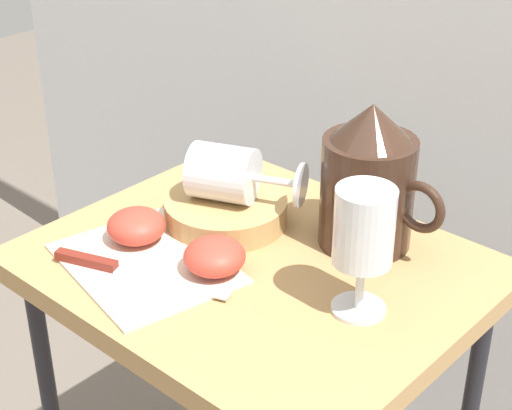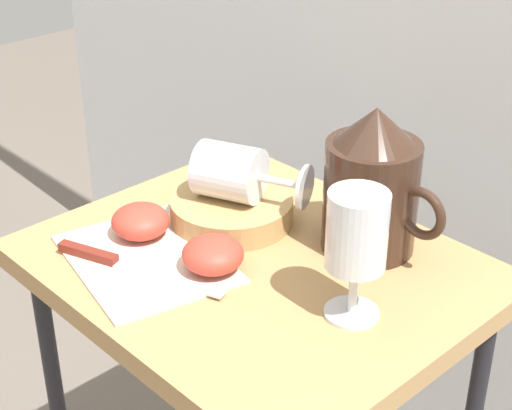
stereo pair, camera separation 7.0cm
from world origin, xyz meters
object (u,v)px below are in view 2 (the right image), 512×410
at_px(basket_tray, 232,210).
at_px(apple_half_left, 140,221).
at_px(pitcher, 372,193).
at_px(apple_half_right, 213,254).
at_px(knife, 114,262).
at_px(table, 256,305).
at_px(wine_glass_tipped_near, 232,172).
at_px(wine_glass_upright, 356,239).

distance_m(basket_tray, apple_half_left, 0.13).
distance_m(pitcher, apple_half_left, 0.30).
relative_size(apple_half_right, knife, 0.34).
relative_size(table, pitcher, 3.44).
height_order(apple_half_left, apple_half_right, same).
bearing_deg(pitcher, wine_glass_tipped_near, -154.87).
distance_m(pitcher, apple_half_right, 0.21).
xyz_separation_m(basket_tray, wine_glass_upright, (0.26, -0.05, 0.08)).
xyz_separation_m(basket_tray, wine_glass_tipped_near, (-0.00, 0.00, 0.06)).
height_order(basket_tray, pitcher, pitcher).
xyz_separation_m(table, wine_glass_upright, (0.16, -0.00, 0.17)).
height_order(table, basket_tray, basket_tray).
bearing_deg(table, apple_half_right, -106.87).
distance_m(table, basket_tray, 0.14).
distance_m(pitcher, knife, 0.33).
bearing_deg(pitcher, basket_tray, -154.10).
height_order(apple_half_right, knife, apple_half_right).
distance_m(wine_glass_tipped_near, apple_half_right, 0.14).
xyz_separation_m(table, wine_glass_tipped_near, (-0.10, 0.05, 0.14)).
height_order(wine_glass_upright, apple_half_right, wine_glass_upright).
xyz_separation_m(apple_half_left, apple_half_right, (0.13, 0.02, 0.00)).
relative_size(apple_half_left, knife, 0.34).
bearing_deg(apple_half_left, wine_glass_tipped_near, 68.03).
height_order(wine_glass_tipped_near, knife, wine_glass_tipped_near).
distance_m(basket_tray, knife, 0.19).
distance_m(apple_half_left, apple_half_right, 0.13).
bearing_deg(wine_glass_tipped_near, table, -26.31).
bearing_deg(wine_glass_tipped_near, apple_half_left, -111.97).
relative_size(basket_tray, wine_glass_upright, 1.07).
height_order(basket_tray, apple_half_left, apple_half_left).
height_order(table, wine_glass_upright, wine_glass_upright).
bearing_deg(table, wine_glass_tipped_near, 153.69).
bearing_deg(knife, table, 51.96).
distance_m(wine_glass_upright, wine_glass_tipped_near, 0.26).
relative_size(wine_glass_tipped_near, apple_half_right, 2.14).
bearing_deg(table, knife, -128.04).
bearing_deg(basket_tray, apple_half_left, -112.60).
distance_m(apple_half_left, knife, 0.08).
distance_m(basket_tray, apple_half_right, 0.13).
bearing_deg(wine_glass_upright, knife, -152.71).
xyz_separation_m(basket_tray, apple_half_left, (-0.05, -0.12, 0.01)).
bearing_deg(pitcher, apple_half_left, -137.71).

